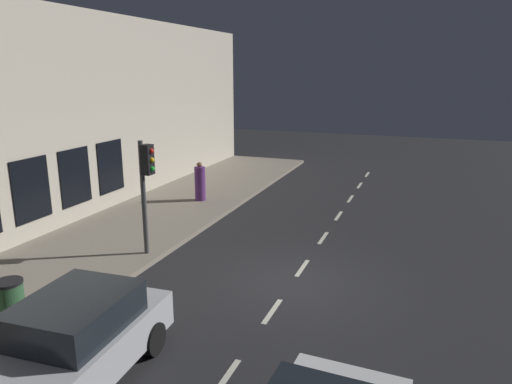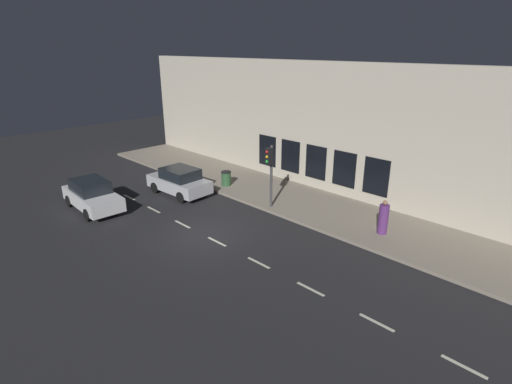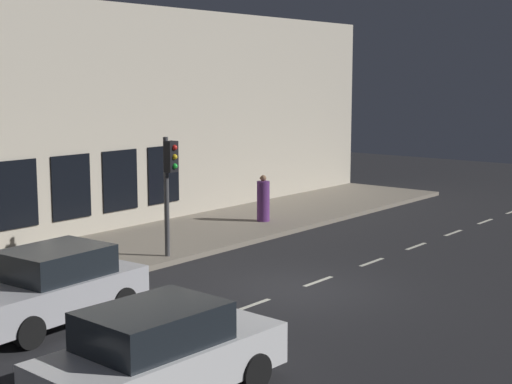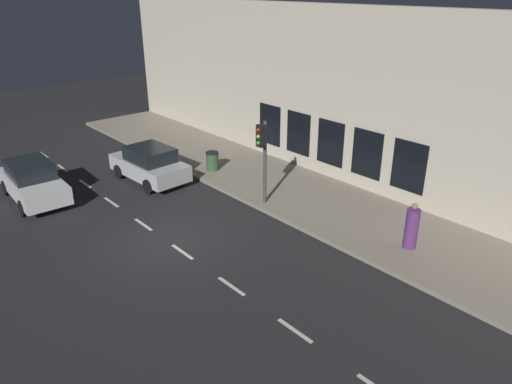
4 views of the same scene
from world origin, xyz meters
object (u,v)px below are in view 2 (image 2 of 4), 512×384
at_px(parked_car_1, 92,195).
at_px(trash_bin, 226,178).
at_px(parked_car_0, 179,181).
at_px(pedestrian_0, 383,219).
at_px(traffic_light, 270,166).

xyz_separation_m(parked_car_1, trash_bin, (7.23, -2.42, -0.20)).
distance_m(parked_car_0, pedestrian_0, 11.57).
distance_m(parked_car_0, trash_bin, 2.87).
distance_m(traffic_light, parked_car_1, 9.48).
height_order(traffic_light, parked_car_0, traffic_light).
height_order(traffic_light, parked_car_1, traffic_light).
xyz_separation_m(traffic_light, parked_car_0, (-1.95, 5.32, -1.64)).
height_order(traffic_light, trash_bin, traffic_light).
bearing_deg(traffic_light, parked_car_1, 134.36).
bearing_deg(parked_car_1, traffic_light, 136.80).
bearing_deg(parked_car_0, pedestrian_0, -76.63).
relative_size(traffic_light, trash_bin, 3.79).
height_order(parked_car_1, pedestrian_0, pedestrian_0).
bearing_deg(trash_bin, parked_car_1, 161.52).
relative_size(traffic_light, pedestrian_0, 2.07).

